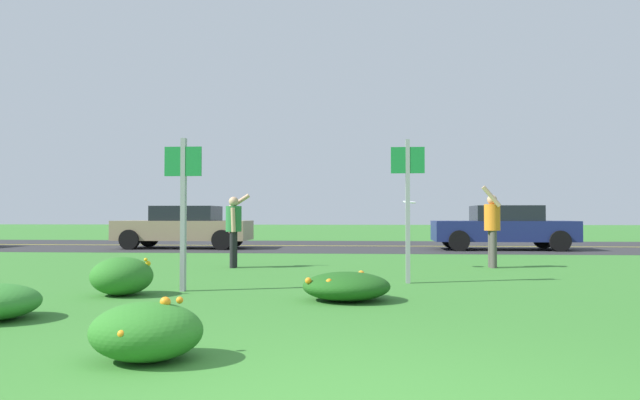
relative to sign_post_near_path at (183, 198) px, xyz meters
name	(u,v)px	position (x,y,z in m)	size (l,w,h in m)	color
ground_plane	(360,269)	(2.59, 3.90, -1.39)	(120.00, 120.00, 0.00)	#387A2D
highway_strip	(363,246)	(2.59, 13.37, -1.39)	(120.00, 8.90, 0.01)	#2D2D30
highway_center_stripe	(363,246)	(2.59, 13.37, -1.39)	(120.00, 0.16, 0.00)	yellow
daylily_clump_front_center	(122,276)	(-0.72, -0.52, -1.12)	(0.87, 0.87, 0.54)	#2D7526
daylily_clump_near_camera	(147,331)	(1.03, -4.22, -1.17)	(0.88, 0.78, 0.50)	#2D7526
daylily_clump_mid_center	(346,286)	(2.47, -0.79, -1.21)	(1.17, 1.08, 0.38)	#1E5619
sign_post_near_path	(183,198)	(0.00, 0.00, 0.00)	(0.56, 0.10, 2.29)	#93969B
sign_post_by_roadside	(408,196)	(3.42, 1.33, 0.07)	(0.56, 0.10, 2.40)	#93969B
person_thrower_green_shirt	(234,225)	(-0.14, 4.04, -0.48)	(0.49, 0.51, 1.61)	#287038
person_catcher_orange_shirt	(492,224)	(5.44, 4.46, -0.45)	(0.44, 0.51, 1.77)	orange
frisbee_white	(409,202)	(3.65, 4.19, 0.02)	(0.28, 0.28, 0.08)	white
car_navy_center_left	(503,227)	(7.21, 11.37, -0.65)	(4.50, 2.00, 1.45)	navy
car_tan_center_right	(184,227)	(-3.51, 11.37, -0.65)	(4.50, 2.00, 1.45)	#937F60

